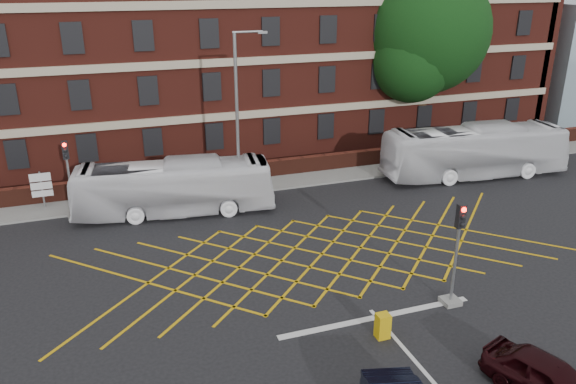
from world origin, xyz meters
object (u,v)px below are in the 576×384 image
object	(u,v)px
bus_left	(174,187)
direction_signs	(41,186)
street_lamp	(239,147)
deciduous_tree	(426,39)
utility_cabinet	(383,326)
bus_right	(475,151)
traffic_light_far	(71,187)
traffic_light_near	(455,264)
car_maroon	(549,379)

from	to	relation	value
bus_left	direction_signs	distance (m)	7.41
direction_signs	street_lamp	bearing A→B (deg)	-14.42
deciduous_tree	bus_left	bearing A→B (deg)	-159.91
utility_cabinet	deciduous_tree	bearing A→B (deg)	55.90
deciduous_tree	utility_cabinet	bearing A→B (deg)	-124.10
bus_right	traffic_light_far	bearing A→B (deg)	92.61
traffic_light_near	traffic_light_far	world-z (taller)	same
deciduous_tree	traffic_light_near	size ratio (longest dim) A/B	3.03
direction_signs	utility_cabinet	distance (m)	20.69
bus_left	car_maroon	distance (m)	20.21
bus_right	direction_signs	distance (m)	26.10
street_lamp	direction_signs	xyz separation A→B (m)	(-10.56, 2.72, -1.95)
traffic_light_near	utility_cabinet	size ratio (longest dim) A/B	4.48
traffic_light_near	traffic_light_far	distance (m)	19.82
traffic_light_far	bus_left	bearing A→B (deg)	-11.99
bus_left	street_lamp	bearing A→B (deg)	-78.99
deciduous_tree	traffic_light_near	bearing A→B (deg)	-117.97
bus_left	deciduous_tree	world-z (taller)	deciduous_tree
deciduous_tree	bus_right	bearing A→B (deg)	-93.21
bus_left	utility_cabinet	distance (m)	14.85
traffic_light_far	utility_cabinet	xyz separation A→B (m)	(10.54, -14.94, -1.29)
bus_right	street_lamp	xyz separation A→B (m)	(-15.34, 0.49, 1.66)
bus_left	deciduous_tree	distance (m)	21.72
bus_right	street_lamp	size ratio (longest dim) A/B	1.26
car_maroon	direction_signs	bearing A→B (deg)	105.67
bus_right	deciduous_tree	xyz separation A→B (m)	(0.42, 7.43, 6.19)
utility_cabinet	bus_right	bearing A→B (deg)	44.49
bus_right	car_maroon	bearing A→B (deg)	155.72
deciduous_tree	street_lamp	distance (m)	17.81
bus_right	deciduous_tree	world-z (taller)	deciduous_tree
bus_right	utility_cabinet	world-z (taller)	bus_right
bus_right	street_lamp	world-z (taller)	street_lamp
direction_signs	bus_left	bearing A→B (deg)	-23.05
bus_right	traffic_light_near	world-z (taller)	traffic_light_near
street_lamp	traffic_light_far	bearing A→B (deg)	174.12
traffic_light_far	direction_signs	xyz separation A→B (m)	(-1.59, 1.79, -0.39)
bus_right	utility_cabinet	xyz separation A→B (m)	(-13.77, -13.53, -1.19)
car_maroon	deciduous_tree	xyz separation A→B (m)	(10.87, 25.39, 7.16)
direction_signs	traffic_light_far	bearing A→B (deg)	-48.44
deciduous_tree	direction_signs	distance (m)	27.44
bus_left	deciduous_tree	bearing A→B (deg)	-61.78
traffic_light_near	direction_signs	xyz separation A→B (m)	(-15.77, 15.65, -0.39)
street_lamp	utility_cabinet	size ratio (longest dim) A/B	9.99
car_maroon	traffic_light_far	xyz separation A→B (m)	(-13.86, 19.37, 1.07)
bus_left	street_lamp	xyz separation A→B (m)	(3.74, 0.19, 1.84)
bus_right	traffic_light_far	world-z (taller)	traffic_light_far
bus_right	traffic_light_near	size ratio (longest dim) A/B	2.80
traffic_light_near	street_lamp	size ratio (longest dim) A/B	0.45
deciduous_tree	traffic_light_far	distance (m)	26.17
deciduous_tree	utility_cabinet	xyz separation A→B (m)	(-14.19, -20.96, -7.38)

